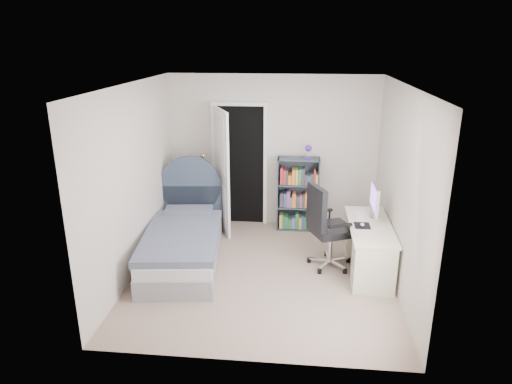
# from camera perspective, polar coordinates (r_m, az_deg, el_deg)

# --- Properties ---
(room_shell) EXTENTS (3.50, 3.70, 2.60)m
(room_shell) POSITION_cam_1_polar(r_m,az_deg,el_deg) (5.79, 0.96, 0.86)
(room_shell) COLOR gray
(room_shell) RESTS_ON ground
(door) EXTENTS (0.92, 0.77, 2.06)m
(door) POSITION_cam_1_polar(r_m,az_deg,el_deg) (7.40, -3.49, 3.05)
(door) COLOR black
(door) RESTS_ON ground
(bed) EXTENTS (1.22, 2.21, 1.30)m
(bed) POSITION_cam_1_polar(r_m,az_deg,el_deg) (6.59, -9.00, -6.05)
(bed) COLOR gray
(bed) RESTS_ON ground
(nightstand) EXTENTS (0.40, 0.40, 0.59)m
(nightstand) POSITION_cam_1_polar(r_m,az_deg,el_deg) (7.78, -7.93, -1.30)
(nightstand) COLOR tan
(nightstand) RESTS_ON ground
(floor_lamp) EXTENTS (0.18, 0.18, 1.24)m
(floor_lamp) POSITION_cam_1_polar(r_m,az_deg,el_deg) (7.72, -6.66, -0.48)
(floor_lamp) COLOR silver
(floor_lamp) RESTS_ON ground
(bookcase) EXTENTS (0.68, 0.29, 1.44)m
(bookcase) POSITION_cam_1_polar(r_m,az_deg,el_deg) (7.50, 5.29, -0.58)
(bookcase) COLOR #3C4852
(bookcase) RESTS_ON ground
(desk) EXTENTS (0.56, 1.39, 1.14)m
(desk) POSITION_cam_1_polar(r_m,az_deg,el_deg) (6.38, 13.89, -6.47)
(desk) COLOR beige
(desk) RESTS_ON ground
(office_chair) EXTENTS (0.69, 0.69, 1.19)m
(office_chair) POSITION_cam_1_polar(r_m,az_deg,el_deg) (6.25, 8.67, -3.86)
(office_chair) COLOR silver
(office_chair) RESTS_ON ground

